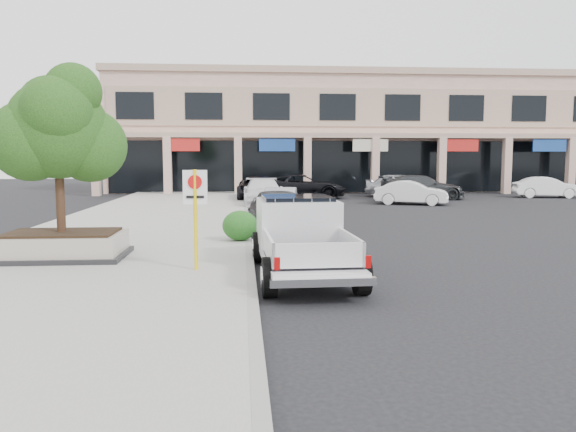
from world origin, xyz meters
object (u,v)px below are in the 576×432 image
object	(u,v)px
lot_car_c	(422,187)
planter_tree	(65,130)
curb_car_d	(258,188)
lot_car_a	(413,191)
curb_car_b	(280,203)
curb_car_a	(280,210)
lot_car_e	(401,185)
lot_car_d	(302,186)
planter	(62,245)
curb_car_c	(263,192)
lot_car_f	(547,187)
lot_car_b	(411,193)
pickup_truck	(303,238)
no_parking_sign	(195,206)

from	to	relation	value
lot_car_c	planter_tree	bearing A→B (deg)	145.70
curb_car_d	lot_car_a	bearing A→B (deg)	-12.69
curb_car_b	curb_car_d	size ratio (longest dim) A/B	0.74
curb_car_a	lot_car_e	bearing A→B (deg)	53.76
planter_tree	lot_car_c	size ratio (longest dim) A/B	0.74
lot_car_d	planter	bearing A→B (deg)	162.65
curb_car_c	lot_car_a	bearing A→B (deg)	12.58
curb_car_b	lot_car_e	world-z (taller)	lot_car_e
lot_car_a	lot_car_c	distance (m)	2.52
lot_car_a	lot_car_f	size ratio (longest dim) A/B	0.93
planter	curb_car_b	size ratio (longest dim) A/B	0.78
lot_car_a	lot_car_b	distance (m)	1.86
planter	curb_car_c	bearing A→B (deg)	70.77
curb_car_d	lot_car_d	xyz separation A→B (m)	(2.98, 1.25, 0.03)
pickup_truck	curb_car_d	xyz separation A→B (m)	(-0.36, 23.12, -0.12)
planter_tree	curb_car_d	world-z (taller)	planter_tree
planter	pickup_truck	distance (m)	6.35
curb_car_a	curb_car_d	world-z (taller)	curb_car_a
curb_car_d	lot_car_f	xyz separation A→B (m)	(19.54, 0.59, -0.07)
no_parking_sign	lot_car_d	xyz separation A→B (m)	(5.05, 24.17, -0.83)
curb_car_b	lot_car_b	size ratio (longest dim) A/B	0.98
pickup_truck	lot_car_b	world-z (taller)	pickup_truck
pickup_truck	lot_car_b	bearing A→B (deg)	64.50
curb_car_a	lot_car_a	bearing A→B (deg)	47.66
curb_car_c	lot_car_a	world-z (taller)	curb_car_c
lot_car_a	curb_car_a	bearing A→B (deg)	160.38
planter_tree	lot_car_d	world-z (taller)	planter_tree
curb_car_d	lot_car_c	size ratio (longest dim) A/B	1.03
planter	lot_car_f	xyz separation A→B (m)	(25.18, 21.69, 0.22)
curb_car_c	lot_car_e	xyz separation A→B (m)	(9.71, 6.47, 0.05)
lot_car_b	curb_car_b	bearing A→B (deg)	148.89
curb_car_b	lot_car_b	bearing A→B (deg)	45.92
pickup_truck	lot_car_c	xyz separation A→B (m)	(10.26, 22.90, -0.11)
curb_car_c	lot_car_c	world-z (taller)	lot_car_c
lot_car_a	lot_car_e	xyz separation A→B (m)	(0.49, 4.37, 0.15)
lot_car_b	lot_car_f	world-z (taller)	lot_car_f
planter_tree	lot_car_c	bearing A→B (deg)	52.10
curb_car_b	lot_car_a	bearing A→B (deg)	50.63
curb_car_b	curb_car_c	size ratio (longest dim) A/B	0.77
pickup_truck	lot_car_a	bearing A→B (deg)	64.78
curb_car_d	lot_car_d	world-z (taller)	lot_car_d
no_parking_sign	curb_car_d	xyz separation A→B (m)	(2.08, 22.93, -0.86)
lot_car_d	lot_car_e	bearing A→B (deg)	-80.33
planter_tree	lot_car_e	size ratio (longest dim) A/B	0.82
curb_car_b	no_parking_sign	bearing A→B (deg)	-94.82
pickup_truck	lot_car_e	bearing A→B (deg)	67.54
curb_car_c	lot_car_d	distance (m)	6.41
lot_car_a	curb_car_d	bearing A→B (deg)	90.84
curb_car_b	lot_car_f	size ratio (longest dim) A/B	0.96
curb_car_a	curb_car_b	world-z (taller)	curb_car_a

